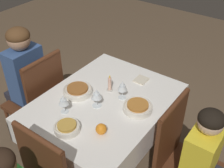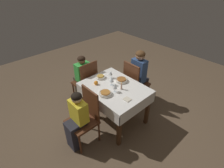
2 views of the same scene
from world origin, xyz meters
The scene contains 17 objects.
ground_plane centered at (0.00, 0.00, 0.00)m, with size 8.00×8.00×0.00m, color brown.
dining_table centered at (0.00, 0.00, 0.66)m, with size 1.15×0.88×0.77m.
chair_north centered at (-0.10, 0.67, 0.54)m, with size 0.44×0.44×1.00m.
chair_west centered at (-0.80, -0.06, 0.54)m, with size 0.44×0.44×1.00m.
chair_south centered at (0.02, -0.67, 0.54)m, with size 0.44×0.44×1.00m.
person_adult_denim centered at (-0.10, 0.83, 0.68)m, with size 0.30×0.34×1.20m.
person_child_green centered at (-0.98, -0.06, 0.59)m, with size 0.33×0.30×1.07m.
person_child_yellow centered at (0.02, -0.85, 0.57)m, with size 0.30×0.33×1.04m.
bowl_north centered at (-0.05, 0.22, 0.80)m, with size 0.23×0.23×0.06m.
wine_glass_north centered at (-0.08, 0.01, 0.88)m, with size 0.08×0.08×0.15m.
bowl_west centered at (-0.40, 0.01, 0.80)m, with size 0.18×0.18×0.06m.
wine_glass_west centered at (-0.27, 0.15, 0.88)m, with size 0.07×0.07×0.15m.
bowl_south centered at (0.06, -0.26, 0.80)m, with size 0.22×0.22×0.06m.
wine_glass_south centered at (0.11, -0.09, 0.88)m, with size 0.07×0.07×0.16m.
candle_centerpiece centered at (0.13, 0.04, 0.82)m, with size 0.05×0.05×0.14m.
orange_fruit centered at (-0.29, -0.19, 0.81)m, with size 0.07×0.07×0.07m, color orange.
napkin_red_folded centered at (0.39, -0.09, 0.78)m, with size 0.12×0.10×0.01m.
Camera 2 is at (1.83, -1.75, 2.56)m, focal length 28.00 mm.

